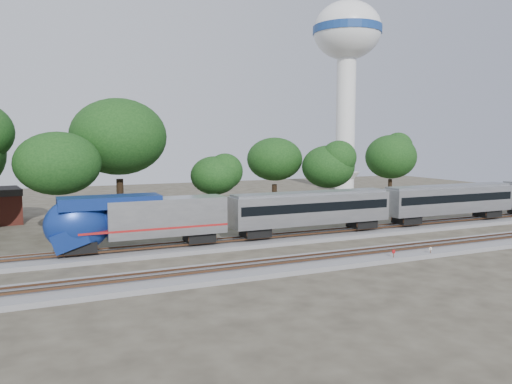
# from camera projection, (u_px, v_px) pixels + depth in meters

# --- Properties ---
(ground) EXTENTS (160.00, 160.00, 0.00)m
(ground) POSITION_uv_depth(u_px,v_px,m) (289.00, 255.00, 45.92)
(ground) COLOR #383328
(ground) RESTS_ON ground
(track_far) EXTENTS (160.00, 5.00, 0.73)m
(track_far) POSITION_uv_depth(u_px,v_px,m) (261.00, 241.00, 51.34)
(track_far) COLOR slate
(track_far) RESTS_ON ground
(track_near) EXTENTS (160.00, 5.00, 0.73)m
(track_near) POSITION_uv_depth(u_px,v_px,m) (311.00, 262.00, 42.27)
(track_near) COLOR slate
(track_near) RESTS_ON ground
(train) EXTENTS (114.20, 3.27, 4.81)m
(train) POSITION_uv_depth(u_px,v_px,m) (506.00, 195.00, 65.48)
(train) COLOR silver
(train) RESTS_ON ground
(switch_stand_red) EXTENTS (0.34, 0.06, 1.08)m
(switch_stand_red) POSITION_uv_depth(u_px,v_px,m) (394.00, 254.00, 43.23)
(switch_stand_red) COLOR #512D19
(switch_stand_red) RESTS_ON ground
(switch_stand_white) EXTENTS (0.31, 0.06, 0.96)m
(switch_stand_white) POSITION_uv_depth(u_px,v_px,m) (430.00, 251.00, 44.86)
(switch_stand_white) COLOR #512D19
(switch_stand_white) RESTS_ON ground
(switch_lever) EXTENTS (0.51, 0.32, 0.30)m
(switch_lever) POSITION_uv_depth(u_px,v_px,m) (399.00, 259.00, 43.59)
(switch_lever) COLOR #512D19
(switch_lever) RESTS_ON ground
(water_tower) EXTENTS (13.93, 13.93, 38.57)m
(water_tower) POSITION_uv_depth(u_px,v_px,m) (347.00, 51.00, 101.59)
(water_tower) COLOR silver
(water_tower) RESTS_ON ground
(tree_2) EXTENTS (8.24, 8.24, 11.61)m
(tree_2) POSITION_uv_depth(u_px,v_px,m) (58.00, 164.00, 52.01)
(tree_2) COLOR black
(tree_2) RESTS_ON ground
(tree_3) EXTENTS (11.10, 11.10, 15.65)m
(tree_3) POSITION_uv_depth(u_px,v_px,m) (119.00, 137.00, 59.43)
(tree_3) COLOR black
(tree_3) RESTS_ON ground
(tree_4) EXTENTS (6.40, 6.40, 9.02)m
(tree_4) POSITION_uv_depth(u_px,v_px,m) (214.00, 176.00, 60.00)
(tree_4) COLOR black
(tree_4) RESTS_ON ground
(tree_5) EXTENTS (7.95, 7.95, 11.21)m
(tree_5) POSITION_uv_depth(u_px,v_px,m) (275.00, 159.00, 71.19)
(tree_5) COLOR black
(tree_5) RESTS_ON ground
(tree_6) EXTENTS (7.09, 7.09, 10.00)m
(tree_6) POSITION_uv_depth(u_px,v_px,m) (328.00, 167.00, 67.01)
(tree_6) COLOR black
(tree_6) RESTS_ON ground
(tree_7) EXTENTS (7.97, 7.97, 11.24)m
(tree_7) POSITION_uv_depth(u_px,v_px,m) (391.00, 157.00, 80.51)
(tree_7) COLOR black
(tree_7) RESTS_ON ground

